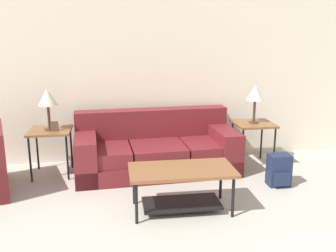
# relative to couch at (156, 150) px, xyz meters

# --- Properties ---
(wall_back) EXTENTS (8.79, 0.06, 2.60)m
(wall_back) POSITION_rel_couch_xyz_m (0.10, 0.57, 1.01)
(wall_back) COLOR silver
(wall_back) RESTS_ON ground_plane
(couch) EXTENTS (2.24, 1.11, 0.82)m
(couch) POSITION_rel_couch_xyz_m (0.00, 0.00, 0.00)
(couch) COLOR maroon
(couch) RESTS_ON ground_plane
(coffee_table) EXTENTS (1.12, 0.58, 0.48)m
(coffee_table) POSITION_rel_couch_xyz_m (0.14, -1.27, 0.06)
(coffee_table) COLOR brown
(coffee_table) RESTS_ON ground_plane
(side_table_left) EXTENTS (0.55, 0.55, 0.63)m
(side_table_left) POSITION_rel_couch_xyz_m (-1.42, 0.04, 0.28)
(side_table_left) COLOR brown
(side_table_left) RESTS_ON ground_plane
(side_table_right) EXTENTS (0.55, 0.55, 0.63)m
(side_table_right) POSITION_rel_couch_xyz_m (1.42, 0.04, 0.28)
(side_table_right) COLOR brown
(side_table_right) RESTS_ON ground_plane
(table_lamp_left) EXTENTS (0.25, 0.25, 0.55)m
(table_lamp_left) POSITION_rel_couch_xyz_m (-1.42, 0.04, 0.76)
(table_lamp_left) COLOR #472D1E
(table_lamp_left) RESTS_ON side_table_left
(table_lamp_right) EXTENTS (0.25, 0.25, 0.55)m
(table_lamp_right) POSITION_rel_couch_xyz_m (1.42, 0.04, 0.76)
(table_lamp_right) COLOR #472D1E
(table_lamp_right) RESTS_ON side_table_right
(backpack) EXTENTS (0.27, 0.27, 0.40)m
(backpack) POSITION_rel_couch_xyz_m (1.48, -0.76, -0.09)
(backpack) COLOR #1E2847
(backpack) RESTS_ON ground_plane
(picture_frame) EXTENTS (0.10, 0.04, 0.13)m
(picture_frame) POSITION_rel_couch_xyz_m (-1.34, -0.04, 0.40)
(picture_frame) COLOR #4C3828
(picture_frame) RESTS_ON side_table_left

